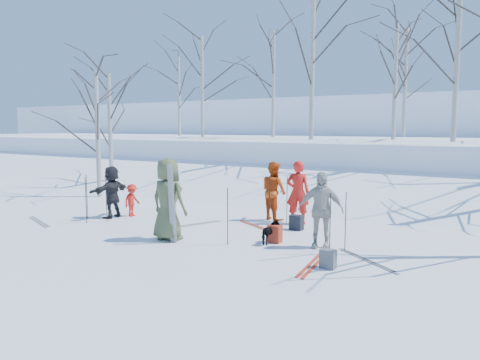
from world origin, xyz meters
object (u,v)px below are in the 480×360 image
Objects in this scene: skier_grey_west at (112,192)px; backpack_grey at (328,259)px; skier_olive_center at (168,200)px; backpack_red at (275,234)px; skier_redor_behind at (274,191)px; skier_red_seated at (132,200)px; dog at (270,233)px; skier_cream_east at (321,210)px; backpack_dark at (296,223)px; skier_red_north at (298,192)px.

skier_grey_west reaches higher than backpack_grey.
backpack_red is at bearing -153.31° from skier_olive_center.
skier_redor_behind is 1.10× the size of skier_grey_west.
skier_olive_center is 3.72m from skier_redor_behind.
skier_red_seated is at bearing 51.10° from skier_redor_behind.
skier_redor_behind is (0.96, 3.59, -0.13)m from skier_olive_center.
skier_red_seated is at bearing -13.50° from dog.
skier_cream_east reaches higher than dog.
backpack_dark is (-0.18, 1.54, -0.01)m from backpack_red.
backpack_red is at bearing 146.23° from backpack_grey.
skier_red_seated is at bearing -168.83° from backpack_dark.
skier_olive_center is at bearing 66.29° from skier_grey_west.
skier_olive_center is at bearing -178.74° from skier_cream_east.
backpack_dark is (1.18, -0.87, -0.67)m from skier_redor_behind.
skier_grey_west reaches higher than backpack_red.
backpack_red is (-1.10, -0.16, -0.67)m from skier_cream_east.
skier_redor_behind is at bearing 131.33° from backpack_grey.
skier_redor_behind is 4.93m from backpack_grey.
skier_redor_behind is 1.73× the size of skier_red_seated.
skier_red_seated is at bearing 1.89° from skier_red_north.
skier_redor_behind is (-0.85, 0.12, -0.04)m from skier_red_north.
skier_olive_center is 1.11× the size of skier_red_north.
dog is at bearing 176.53° from skier_cream_east.
backpack_grey is (2.38, -3.54, -0.72)m from skier_red_north.
skier_redor_behind is at bearing 143.46° from backpack_dark.
skier_grey_west is (-0.35, -0.49, 0.29)m from skier_red_seated.
skier_redor_behind reaches higher than skier_grey_west.
skier_redor_behind is 2.77× the size of dog.
backpack_dark reaches higher than backpack_grey.
backpack_grey is at bearing 76.53° from skier_grey_west.
skier_cream_east is at bearing 118.72° from backpack_grey.
skier_red_north is at bearing -117.74° from skier_olive_center.
skier_olive_center is 3.55m from backpack_dark.
skier_red_north is 2.89× the size of dog.
skier_red_seated reaches higher than backpack_dark.
skier_redor_behind is at bearing 115.10° from skier_grey_west.
skier_red_north is 2.45m from backpack_red.
skier_grey_west is at bearing 54.46° from skier_redor_behind.
skier_grey_west is (-4.31, -2.37, -0.08)m from skier_redor_behind.
backpack_dark is at bearing 126.22° from backpack_grey.
skier_redor_behind is at bearing 119.28° from backpack_red.
backpack_grey is (0.77, -1.41, -0.69)m from skier_cream_east.
skier_redor_behind is at bearing -26.64° from skier_red_north.
skier_grey_west is at bearing 179.58° from backpack_red.
skier_red_north is 1.08m from backpack_dark.
skier_grey_west is at bearing -20.12° from skier_olive_center.
skier_olive_center is 3.19× the size of dog.
skier_redor_behind is 4.58× the size of backpack_grey.
backpack_dark is (5.49, 1.50, -0.59)m from skier_grey_west.
backpack_red is at bearing 168.08° from skier_cream_east.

